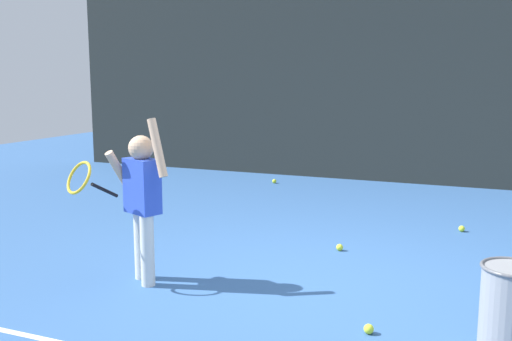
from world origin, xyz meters
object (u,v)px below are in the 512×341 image
(tennis_ball_2, at_px, (340,247))
(tennis_player, at_px, (140,195))
(ball_hopper, at_px, (511,310))
(tennis_ball_4, at_px, (274,181))
(tennis_ball_0, at_px, (136,220))
(tennis_ball_3, at_px, (462,229))
(tennis_ball_8, at_px, (369,329))

(tennis_ball_2, bearing_deg, tennis_player, -131.39)
(ball_hopper, bearing_deg, tennis_ball_4, 124.65)
(tennis_ball_0, bearing_deg, tennis_ball_4, 78.83)
(tennis_player, distance_m, tennis_ball_3, 3.59)
(tennis_ball_3, bearing_deg, ball_hopper, -81.70)
(ball_hopper, bearing_deg, tennis_player, 175.16)
(ball_hopper, distance_m, tennis_ball_4, 5.82)
(tennis_ball_3, xyz_separation_m, tennis_ball_4, (-2.89, 1.92, 0.00))
(tennis_ball_3, bearing_deg, tennis_ball_8, -98.25)
(ball_hopper, xyz_separation_m, tennis_ball_3, (-0.42, 2.87, -0.26))
(tennis_ball_3, bearing_deg, tennis_ball_0, -163.43)
(ball_hopper, distance_m, tennis_ball_0, 4.31)
(ball_hopper, distance_m, tennis_ball_2, 2.25)
(tennis_ball_0, bearing_deg, tennis_player, -54.68)
(ball_hopper, xyz_separation_m, tennis_ball_4, (-3.31, 4.79, -0.26))
(tennis_player, bearing_deg, tennis_ball_0, 147.77)
(tennis_ball_0, relative_size, tennis_ball_2, 1.00)
(tennis_ball_0, relative_size, tennis_ball_3, 1.00)
(tennis_player, relative_size, tennis_ball_8, 20.46)
(tennis_ball_2, relative_size, tennis_ball_4, 1.00)
(tennis_player, height_order, tennis_ball_0, tennis_player)
(tennis_player, bearing_deg, tennis_ball_8, 14.63)
(tennis_ball_2, xyz_separation_m, tennis_ball_3, (1.05, 1.18, 0.00))
(tennis_ball_8, bearing_deg, tennis_ball_4, 117.14)
(tennis_player, bearing_deg, tennis_ball_2, 71.06)
(tennis_ball_2, distance_m, tennis_ball_8, 1.83)
(ball_hopper, bearing_deg, tennis_ball_2, 131.06)
(tennis_ball_3, height_order, tennis_ball_8, same)
(tennis_ball_2, bearing_deg, tennis_ball_3, 48.38)
(tennis_ball_0, distance_m, tennis_ball_8, 3.58)
(tennis_ball_4, xyz_separation_m, tennis_ball_8, (2.47, -4.82, 0.00))
(tennis_ball_4, bearing_deg, ball_hopper, -55.35)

